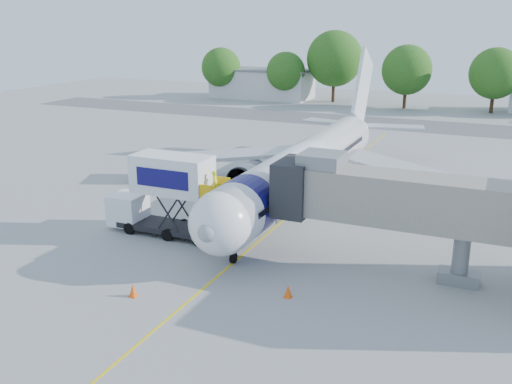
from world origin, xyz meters
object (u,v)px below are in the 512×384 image
at_px(aircraft, 309,164).
at_px(catering_hiloader, 164,195).
at_px(jet_bridge, 381,198).
at_px(ground_tug, 235,339).

height_order(aircraft, catering_hiloader, aircraft).
bearing_deg(jet_bridge, ground_tug, -108.37).
relative_size(catering_hiloader, ground_tug, 2.27).
bearing_deg(ground_tug, aircraft, 124.71).
height_order(jet_bridge, catering_hiloader, jet_bridge).
bearing_deg(jet_bridge, aircraft, 125.70).
xyz_separation_m(jet_bridge, catering_hiloader, (-14.26, -0.00, -1.58)).
bearing_deg(catering_hiloader, ground_tug, -46.57).
xyz_separation_m(jet_bridge, ground_tug, (-3.70, -11.16, -3.64)).
bearing_deg(ground_tug, jet_bridge, 95.44).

